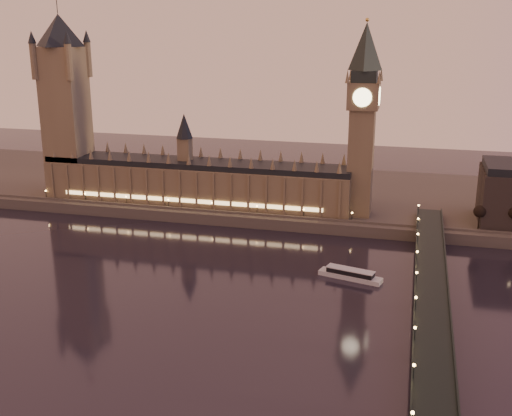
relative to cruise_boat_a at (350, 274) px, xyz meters
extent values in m
plane|color=black|center=(-58.15, -44.22, -1.99)|extent=(700.00, 700.00, 0.00)
cube|color=#423D35|center=(-28.15, 120.78, 1.01)|extent=(560.00, 130.00, 6.00)
cube|color=brown|center=(-98.15, 76.78, 15.01)|extent=(180.00, 26.00, 22.00)
cube|color=black|center=(-98.15, 76.78, 27.61)|extent=(180.00, 22.00, 3.20)
cube|color=#FFCC7F|center=(-98.15, 63.28, 9.01)|extent=(153.00, 0.25, 2.20)
cube|color=brown|center=(-178.15, 76.78, 48.01)|extent=(22.00, 22.00, 88.00)
cone|color=black|center=(-178.15, 76.78, 101.01)|extent=(31.68, 31.68, 18.00)
cylinder|color=black|center=(-178.15, 76.78, 116.01)|extent=(0.44, 0.44, 12.00)
cube|color=brown|center=(-4.15, 76.78, 33.01)|extent=(13.00, 13.00, 58.00)
cube|color=brown|center=(-4.15, 76.78, 69.01)|extent=(16.00, 16.00, 14.00)
cylinder|color=#FFEAA5|center=(-4.15, 68.60, 69.01)|extent=(9.60, 0.35, 9.60)
cylinder|color=#FFEAA5|center=(-12.33, 76.78, 69.01)|extent=(0.35, 9.60, 9.60)
cube|color=black|center=(-4.15, 76.78, 79.01)|extent=(13.00, 13.00, 6.00)
cone|color=black|center=(-4.15, 76.78, 94.01)|extent=(17.68, 17.68, 24.00)
sphere|color=gold|center=(-4.15, 76.78, 107.01)|extent=(2.00, 2.00, 2.00)
cube|color=black|center=(33.85, -44.22, 6.01)|extent=(13.00, 260.00, 2.00)
cube|color=black|center=(27.55, -44.22, 7.51)|extent=(0.60, 260.00, 1.00)
cube|color=black|center=(40.15, -44.22, 7.51)|extent=(0.60, 260.00, 1.00)
cylinder|color=black|center=(59.25, 64.78, 8.19)|extent=(0.70, 0.70, 8.35)
sphere|color=black|center=(59.25, 64.78, 12.55)|extent=(5.57, 5.57, 5.57)
cube|color=silver|center=(0.00, 0.00, -0.95)|extent=(28.80, 13.02, 2.07)
cube|color=black|center=(0.00, 0.00, 1.11)|extent=(21.43, 10.11, 2.07)
cube|color=silver|center=(0.00, 0.00, 2.33)|extent=(22.04, 10.49, 0.38)
camera|label=1|loc=(23.53, -263.57, 109.49)|focal=45.00mm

